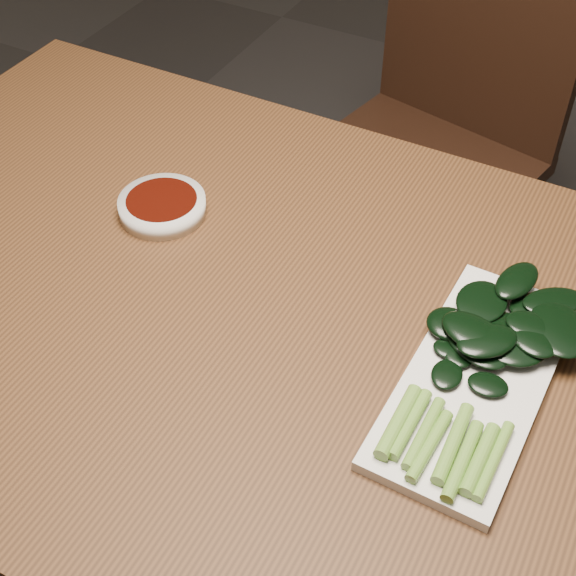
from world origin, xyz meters
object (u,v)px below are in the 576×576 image
Objects in this scene: serving_plate at (476,381)px; chair_far at (436,134)px; table at (301,361)px; sauce_bowl at (162,206)px; gai_lan at (498,343)px.

chair_far is at bearing 111.14° from serving_plate.
chair_far is (-0.11, 0.82, -0.19)m from table.
table is 1.57× the size of chair_far.
sauce_bowl is (-0.26, 0.09, 0.08)m from table.
table is 11.99× the size of sauce_bowl.
table is 0.85m from chair_far.
gai_lan is (0.32, -0.77, 0.29)m from chair_far.
sauce_bowl is 0.47m from serving_plate.
gai_lan reaches higher than sauce_bowl.
table is 0.22m from serving_plate.
sauce_bowl is 0.47m from gai_lan.
sauce_bowl is at bearing 169.95° from serving_plate.
serving_plate reaches higher than table.
gai_lan is at bearing 81.99° from serving_plate.
serving_plate is (0.21, 0.01, 0.08)m from table.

